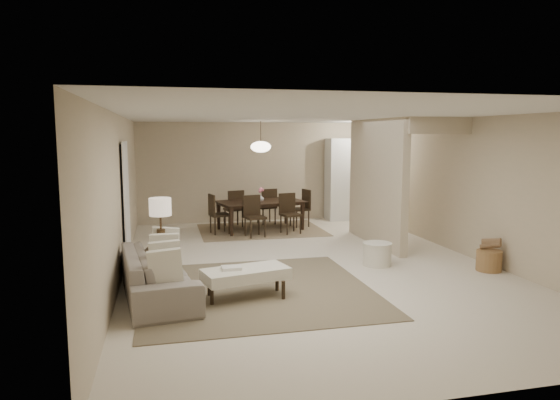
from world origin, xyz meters
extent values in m
plane|color=beige|center=(0.00, 0.00, 0.00)|extent=(9.00, 9.00, 0.00)
plane|color=white|center=(0.00, 0.00, 2.50)|extent=(9.00, 9.00, 0.00)
plane|color=#C7B496|center=(0.00, 4.50, 1.25)|extent=(6.00, 0.00, 6.00)
plane|color=#C7B496|center=(-3.00, 0.00, 1.25)|extent=(0.00, 9.00, 9.00)
plane|color=#C7B496|center=(3.00, 0.00, 1.25)|extent=(0.00, 9.00, 9.00)
cube|color=#C7B496|center=(1.80, 1.25, 1.25)|extent=(0.15, 2.50, 2.50)
cube|color=black|center=(-2.97, 0.60, 1.02)|extent=(0.04, 0.90, 2.04)
cube|color=silver|center=(2.35, 4.15, 1.05)|extent=(1.20, 0.55, 2.10)
cylinder|color=white|center=(2.30, 3.20, 2.46)|extent=(0.44, 0.44, 0.05)
cube|color=brown|center=(-1.10, -1.24, 0.01)|extent=(3.20, 3.20, 0.01)
imported|color=gray|center=(-2.45, -1.24, 0.32)|extent=(2.25, 1.11, 0.63)
cube|color=silver|center=(-1.30, -1.54, 0.33)|extent=(1.23, 0.77, 0.15)
cylinder|color=black|center=(-1.78, -1.73, 0.13)|extent=(0.05, 0.05, 0.26)
cylinder|color=black|center=(-0.83, -1.73, 0.13)|extent=(0.05, 0.05, 0.26)
cylinder|color=black|center=(-1.78, -1.35, 0.13)|extent=(0.05, 0.05, 0.26)
cylinder|color=black|center=(-0.83, -1.35, 0.13)|extent=(0.05, 0.05, 0.26)
cube|color=black|center=(-2.40, -0.59, 0.26)|extent=(0.54, 0.54, 0.52)
cylinder|color=#42301C|center=(-2.40, -0.59, 0.67)|extent=(0.12, 0.12, 0.30)
cylinder|color=#42301C|center=(-2.40, -0.59, 0.95)|extent=(0.03, 0.03, 0.26)
cylinder|color=beige|center=(-2.40, -0.59, 1.15)|extent=(0.32, 0.32, 0.26)
cylinder|color=silver|center=(1.13, -0.35, 0.19)|extent=(0.49, 0.49, 0.38)
cylinder|color=olive|center=(2.75, -1.08, 0.17)|extent=(0.43, 0.43, 0.34)
cube|color=#877253|center=(-0.18, 3.17, 0.01)|extent=(2.80, 2.10, 0.01)
imported|color=black|center=(-0.18, 3.17, 0.34)|extent=(2.11, 1.46, 0.68)
imported|color=white|center=(-0.18, 3.17, 0.75)|extent=(0.16, 0.16, 0.15)
cube|color=yellow|center=(2.67, 2.64, 0.01)|extent=(1.02, 0.68, 0.01)
cylinder|color=#42301C|center=(-0.18, 3.17, 2.25)|extent=(0.02, 0.02, 0.50)
ellipsoid|color=#FFEAC6|center=(-0.18, 3.17, 1.92)|extent=(0.46, 0.46, 0.25)
camera|label=1|loc=(-2.33, -7.98, 2.18)|focal=32.00mm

